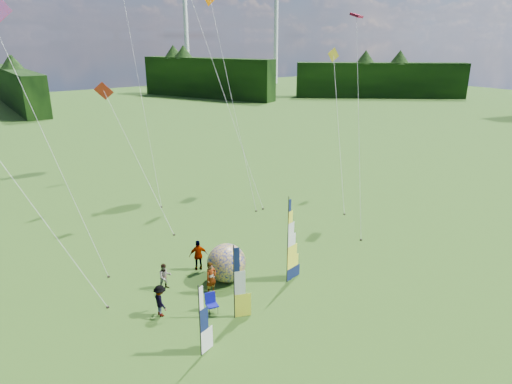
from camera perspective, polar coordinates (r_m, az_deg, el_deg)
ground at (r=24.41m, az=7.58°, el=-14.42°), size 220.00×220.00×0.00m
treeline_ring at (r=22.47m, az=8.02°, el=-5.86°), size 210.00×210.00×8.00m
turbine_left at (r=138.29m, az=2.52°, el=19.62°), size 8.00×1.20×30.00m
turbine_right at (r=130.87m, az=-8.74°, el=19.47°), size 8.00×1.20×30.00m
feather_banner_main at (r=25.53m, az=3.99°, el=-6.26°), size 1.34×0.39×5.00m
side_banner_left at (r=22.65m, az=-2.76°, el=-11.38°), size 1.03×0.47×3.85m
side_banner_far at (r=20.50m, az=-7.03°, el=-15.90°), size 0.97×0.43×3.38m
bol_inflatable at (r=26.30m, az=-3.71°, el=-8.83°), size 2.38×2.38×2.23m
spectator_a at (r=25.24m, az=-5.63°, el=-10.65°), size 0.75×0.56×1.86m
spectator_b at (r=26.09m, az=-11.33°, el=-10.32°), size 0.78×0.45×1.52m
spectator_c at (r=23.85m, az=-11.86°, el=-13.16°), size 0.44×1.10×1.69m
spectator_d at (r=27.69m, az=-7.20°, el=-7.85°), size 1.20×0.83×1.89m
camp_chair at (r=23.82m, az=-5.52°, el=-13.74°), size 0.70×0.70×1.05m
kite_whale at (r=39.66m, az=-4.37°, el=14.14°), size 9.69×15.57×20.13m
kite_rainbow_delta at (r=27.76m, az=-24.75°, el=7.59°), size 11.72×12.82×17.42m
kite_parafoil at (r=33.98m, az=12.81°, el=9.74°), size 10.98×11.90×16.38m
small_kite_red at (r=33.95m, az=-14.60°, el=4.65°), size 6.07×10.04×10.65m
small_kite_orange at (r=37.76m, az=-2.99°, el=12.33°), size 6.38×11.34×18.04m
small_kite_yellow at (r=38.99m, az=10.33°, el=8.40°), size 7.61×9.74×12.83m
small_kite_pink at (r=25.49m, az=-27.59°, el=1.52°), size 10.42×11.08×13.32m
small_kite_green at (r=40.32m, az=-14.64°, el=14.66°), size 4.37×11.52×21.50m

